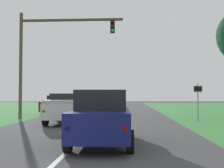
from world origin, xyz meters
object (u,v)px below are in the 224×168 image
(pickup_truck_lead, at_px, (67,108))
(keep_moving_sign, at_px, (198,97))
(crossing_suv_far, at_px, (66,105))
(traffic_light, at_px, (47,48))
(red_suv_near, at_px, (102,116))

(pickup_truck_lead, xyz_separation_m, keep_moving_sign, (8.40, 1.59, 0.64))
(pickup_truck_lead, distance_m, crossing_suv_far, 6.75)
(pickup_truck_lead, height_order, crossing_suv_far, pickup_truck_lead)
(traffic_light, bearing_deg, pickup_truck_lead, -54.01)
(red_suv_near, bearing_deg, traffic_light, 116.79)
(red_suv_near, distance_m, crossing_suv_far, 14.17)
(red_suv_near, xyz_separation_m, traffic_light, (-5.05, 10.00, 4.21))
(red_suv_near, bearing_deg, pickup_truck_lead, 112.10)
(pickup_truck_lead, height_order, keep_moving_sign, keep_moving_sign)
(red_suv_near, height_order, crossing_suv_far, red_suv_near)
(red_suv_near, bearing_deg, crossing_suv_far, 107.92)
(traffic_light, bearing_deg, keep_moving_sign, -8.00)
(traffic_light, xyz_separation_m, crossing_suv_far, (0.69, 3.48, -4.33))
(red_suv_near, relative_size, traffic_light, 0.62)
(pickup_truck_lead, height_order, traffic_light, traffic_light)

